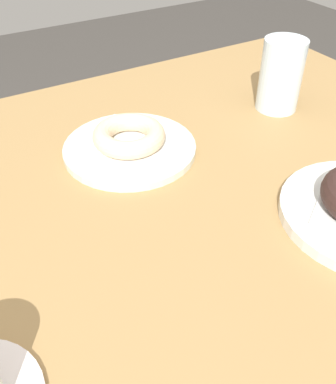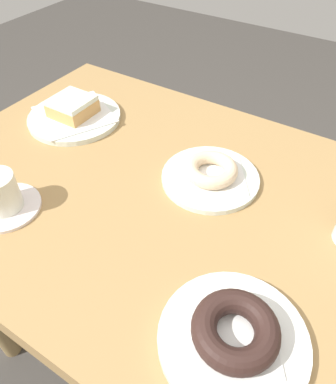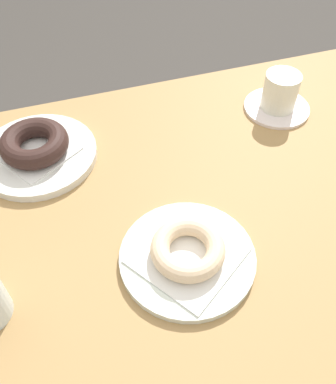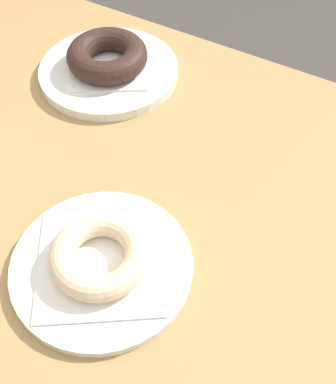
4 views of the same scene
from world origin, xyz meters
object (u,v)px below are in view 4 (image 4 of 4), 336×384
at_px(plate_sugar_ring, 102,266).
at_px(donut_chocolate_ring, 107,56).
at_px(plate_chocolate_ring, 109,71).
at_px(donut_sugar_ring, 100,255).

distance_m(plate_sugar_ring, donut_chocolate_ring, 0.35).
distance_m(plate_chocolate_ring, donut_chocolate_ring, 0.03).
xyz_separation_m(donut_sugar_ring, plate_chocolate_ring, (0.19, -0.29, -0.02)).
relative_size(donut_sugar_ring, plate_chocolate_ring, 0.51).
xyz_separation_m(plate_sugar_ring, donut_sugar_ring, (0.00, 0.00, 0.02)).
height_order(plate_sugar_ring, plate_chocolate_ring, plate_chocolate_ring).
xyz_separation_m(plate_sugar_ring, donut_chocolate_ring, (0.19, -0.29, 0.03)).
xyz_separation_m(plate_sugar_ring, plate_chocolate_ring, (0.19, -0.29, 0.00)).
relative_size(plate_sugar_ring, donut_chocolate_ring, 1.66).
bearing_deg(donut_sugar_ring, plate_sugar_ring, 0.00).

